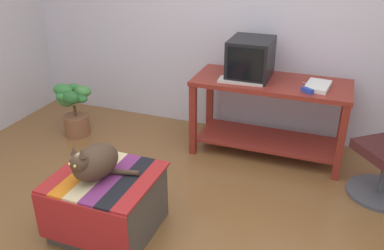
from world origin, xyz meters
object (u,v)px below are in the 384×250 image
Objects in this scene: potted_plant at (74,109)px; stapler at (307,90)px; tv_monitor at (251,59)px; desk at (269,105)px; keyboard at (241,81)px; ottoman_with_blanket at (108,203)px; book at (318,86)px; cat at (94,162)px.

stapler reaches higher than potted_plant.
desk is at bearing -8.18° from tv_monitor.
keyboard reaches higher than ottoman_with_blanket.
tv_monitor is 0.64m from book.
stapler is (0.58, -0.05, 0.01)m from keyboard.
ottoman_with_blanket is 0.35m from cat.
tv_monitor is at bearing 171.82° from desk.
tv_monitor reaches higher than potted_plant.
potted_plant is 5.18× the size of stapler.
keyboard reaches higher than potted_plant.
keyboard is 0.66m from book.
desk reaches higher than potted_plant.
keyboard is 0.97× the size of cat.
desk is 0.48m from book.
stapler is at bearing -22.22° from tv_monitor.
desk is 2.46× the size of potted_plant.
cat is at bearing -117.91° from keyboard.
cat is 1.66m from potted_plant.
tv_monitor is 4.08× the size of stapler.
stapler is (0.54, -0.22, -0.15)m from tv_monitor.
cat is (-0.04, -0.04, 0.35)m from ottoman_with_blanket.
cat is (-0.62, -1.42, -0.17)m from keyboard.
ottoman_with_blanket is at bearing 174.39° from stapler.
cat is at bearing -135.95° from ottoman_with_blanket.
tv_monitor is at bearing 79.11° from cat.
desk is at bearing -179.61° from book.
cat is at bearing -112.95° from tv_monitor.
tv_monitor reaches higher than cat.
stapler is at bearing 3.41° from potted_plant.
potted_plant is (-1.70, -0.19, -0.45)m from keyboard.
keyboard is (-0.25, -0.13, 0.25)m from desk.
keyboard is 1.58m from ottoman_with_blanket.
desk is 0.46m from stapler.
tv_monitor is 1.74m from cat.
desk is at bearing 61.36° from ottoman_with_blanket.
book is 0.16m from stapler.
tv_monitor is 0.65× the size of ottoman_with_blanket.
ottoman_with_blanket is (-0.58, -1.38, -0.52)m from keyboard.
book is at bearing 6.85° from potted_plant.
potted_plant is 2.32m from stapler.
cat is (-0.66, -1.58, -0.33)m from tv_monitor.
cat is at bearing -123.78° from book.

